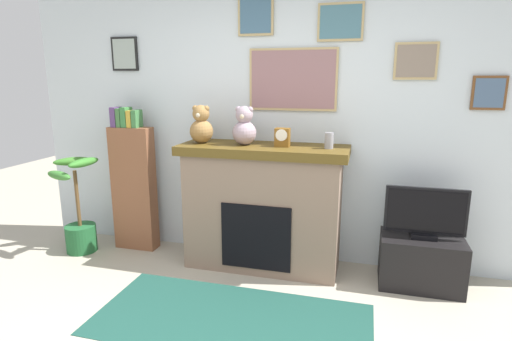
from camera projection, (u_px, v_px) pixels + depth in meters
The scene contains 11 objects.
back_wall at pixel (289, 122), 3.81m from camera, with size 5.20×0.15×2.60m.
fireplace at pixel (263, 206), 3.72m from camera, with size 1.49×0.57×1.13m.
bookshelf at pixel (134, 184), 4.09m from camera, with size 0.43×0.16×1.43m.
potted_plant at pixel (79, 219), 4.06m from camera, with size 0.47×0.52×0.96m.
tv_stand at pixel (421, 262), 3.41m from camera, with size 0.66×0.40×0.43m, color black.
television at pixel (425, 214), 3.31m from camera, with size 0.63×0.14×0.42m.
area_rug at pixel (231, 319), 2.96m from camera, with size 2.00×0.93×0.01m, color #1B463C.
candle_jar at pixel (329, 141), 3.41m from camera, with size 0.07×0.07×0.13m, color gray.
mantel_clock at pixel (282, 137), 3.51m from camera, with size 0.12×0.09×0.16m.
teddy_bear_cream at pixel (201, 126), 3.69m from camera, with size 0.21×0.21×0.34m.
teddy_bear_grey at pixel (244, 128), 3.58m from camera, with size 0.21×0.21×0.34m.
Camera 1 is at (0.70, -1.76, 1.71)m, focal length 28.72 mm.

